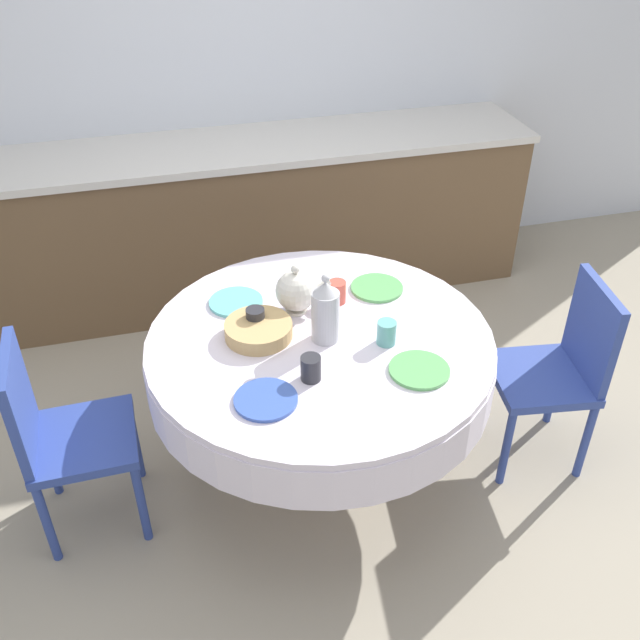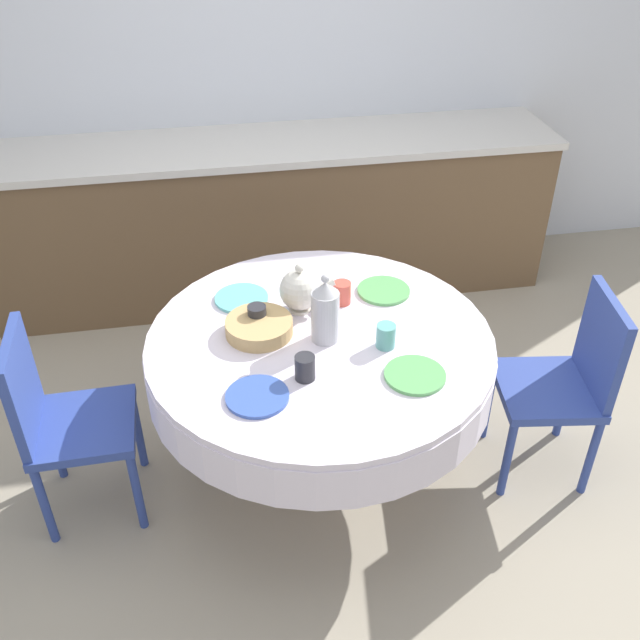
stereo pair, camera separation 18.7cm
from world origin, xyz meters
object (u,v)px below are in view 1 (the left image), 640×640
at_px(chair_left, 560,365).
at_px(coffee_carafe, 325,311).
at_px(teapot, 296,291).
at_px(chair_right, 60,432).

relative_size(chair_left, coffee_carafe, 3.00).
height_order(coffee_carafe, teapot, coffee_carafe).
height_order(chair_right, coffee_carafe, coffee_carafe).
distance_m(chair_right, teapot, 1.06).
bearing_deg(coffee_carafe, chair_right, -179.71).
xyz_separation_m(chair_left, chair_right, (-2.05, 0.13, 0.00)).
bearing_deg(chair_left, teapot, 80.07).
relative_size(chair_left, chair_right, 1.00).
distance_m(chair_right, coffee_carafe, 1.11).
xyz_separation_m(chair_left, coffee_carafe, (-1.00, 0.13, 0.37)).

